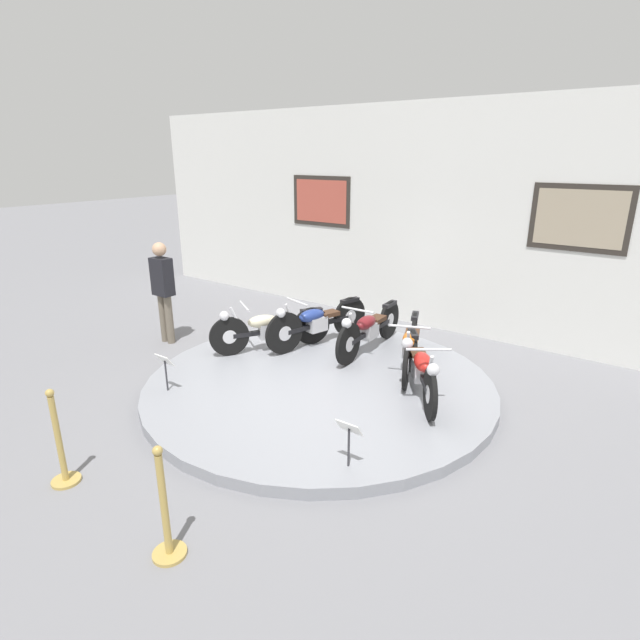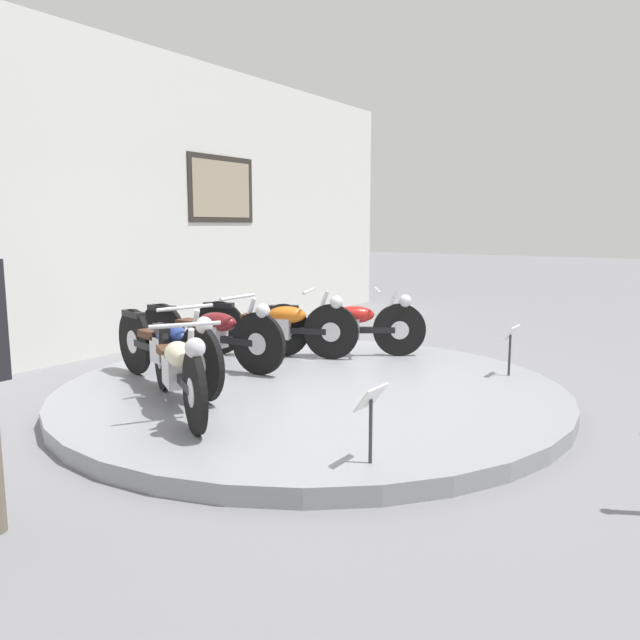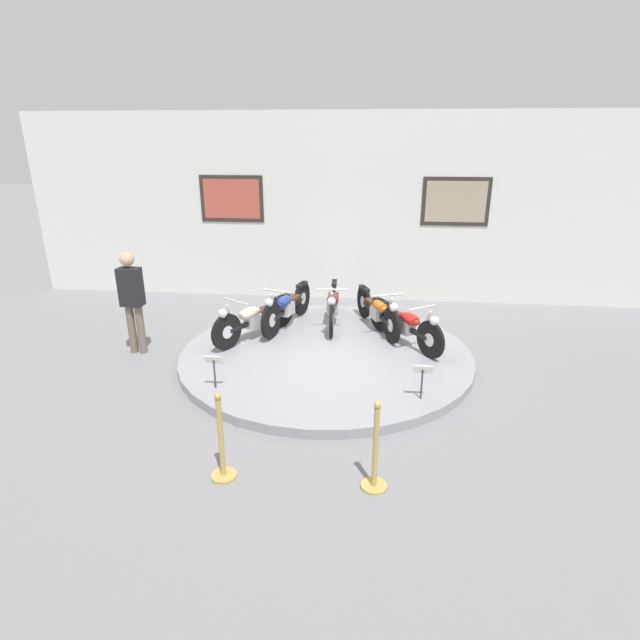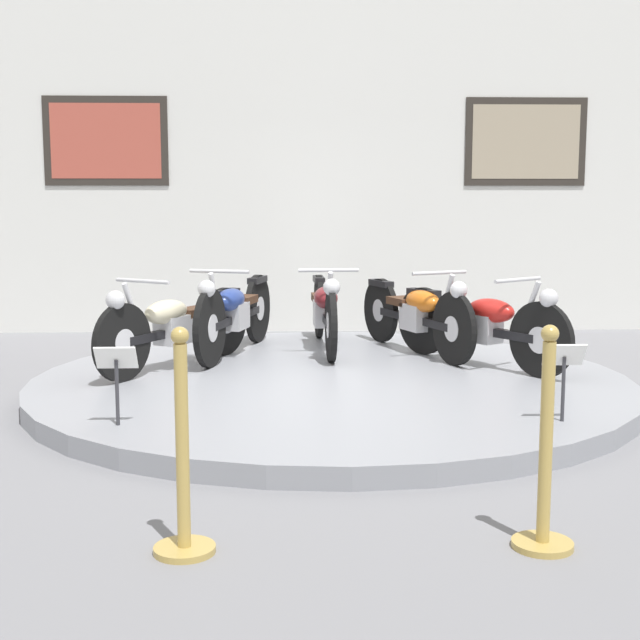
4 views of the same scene
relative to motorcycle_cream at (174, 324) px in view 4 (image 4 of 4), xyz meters
The scene contains 12 objects.
ground_plane 1.47m from the motorcycle_cream, 18.16° to the right, with size 60.00×60.00×0.00m, color slate.
display_platform 1.44m from the motorcycle_cream, 18.16° to the right, with size 4.78×4.78×0.14m, color gray.
back_wall 3.60m from the motorcycle_cream, 66.62° to the left, with size 14.00×0.22×3.99m.
motorcycle_cream is the anchor object (origin of this frame).
motorcycle_blue 0.79m from the motorcycle_cream, 53.65° to the left, with size 0.67×1.96×0.81m.
motorcycle_maroon 1.57m from the motorcycle_cream, 34.03° to the left, with size 0.54×1.99×0.80m.
motorcycle_orange 2.24m from the motorcycle_cream, 16.47° to the left, with size 0.80×1.86×0.79m.
motorcycle_red 2.61m from the motorcycle_cream, ahead, with size 1.18×1.64×0.78m.
info_placard_front_left 1.89m from the motorcycle_cream, 93.75° to the right, with size 0.26×0.11×0.51m.
info_placard_front_centre 3.32m from the motorcycle_cream, 34.60° to the right, with size 0.26×0.11×0.51m.
stanchion_post_left_of_entry 3.64m from the motorcycle_cream, 82.22° to the right, with size 0.28×0.28×1.02m.
stanchion_post_right_of_entry 4.18m from the motorcycle_cream, 59.63° to the right, with size 0.28×0.28×1.02m.
Camera 4 is at (-0.34, -7.00, 1.59)m, focal length 50.00 mm.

